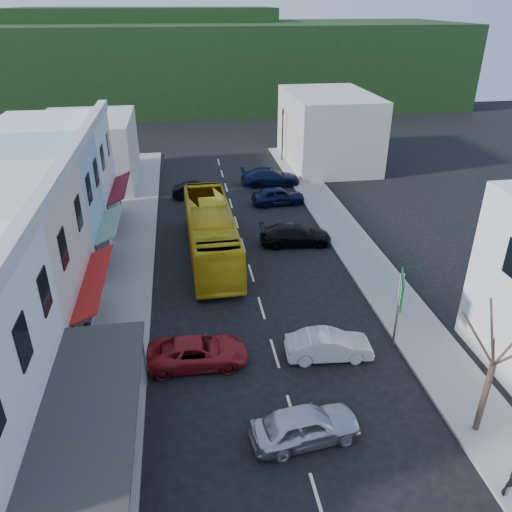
{
  "coord_description": "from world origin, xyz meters",
  "views": [
    {
      "loc": [
        -3.77,
        -18.78,
        15.14
      ],
      "look_at": [
        0.0,
        6.0,
        2.2
      ],
      "focal_mm": 35.0,
      "sensor_mm": 36.0,
      "label": 1
    }
  ],
  "objects_px": {
    "bus": "(211,234)",
    "direction_sign": "(398,312)",
    "car_white": "(329,345)",
    "car_silver": "(305,426)",
    "car_red": "(198,351)",
    "traffic_signal": "(282,135)",
    "street_tree": "(493,365)",
    "pedestrian_left": "(92,341)"
  },
  "relations": [
    {
      "from": "car_white",
      "to": "car_silver",
      "type": "bearing_deg",
      "value": 158.15
    },
    {
      "from": "bus",
      "to": "direction_sign",
      "type": "xyz_separation_m",
      "value": [
        8.04,
        -11.15,
        0.49
      ]
    },
    {
      "from": "car_red",
      "to": "direction_sign",
      "type": "bearing_deg",
      "value": -90.08
    },
    {
      "from": "car_white",
      "to": "traffic_signal",
      "type": "xyz_separation_m",
      "value": [
        4.15,
        31.96,
        2.02
      ]
    },
    {
      "from": "pedestrian_left",
      "to": "traffic_signal",
      "type": "bearing_deg",
      "value": -19.64
    },
    {
      "from": "street_tree",
      "to": "direction_sign",
      "type": "bearing_deg",
      "value": 101.27
    },
    {
      "from": "car_silver",
      "to": "pedestrian_left",
      "type": "distance_m",
      "value": 10.71
    },
    {
      "from": "car_white",
      "to": "car_red",
      "type": "height_order",
      "value": "same"
    },
    {
      "from": "car_red",
      "to": "street_tree",
      "type": "height_order",
      "value": "street_tree"
    },
    {
      "from": "car_silver",
      "to": "car_white",
      "type": "xyz_separation_m",
      "value": [
        2.27,
        4.7,
        0.0
      ]
    },
    {
      "from": "bus",
      "to": "car_red",
      "type": "relative_size",
      "value": 2.52
    },
    {
      "from": "bus",
      "to": "car_silver",
      "type": "xyz_separation_m",
      "value": [
        2.42,
        -16.13,
        -0.85
      ]
    },
    {
      "from": "car_red",
      "to": "street_tree",
      "type": "bearing_deg",
      "value": -117.66
    },
    {
      "from": "traffic_signal",
      "to": "pedestrian_left",
      "type": "bearing_deg",
      "value": 80.94
    },
    {
      "from": "car_white",
      "to": "traffic_signal",
      "type": "bearing_deg",
      "value": -3.43
    },
    {
      "from": "bus",
      "to": "car_red",
      "type": "bearing_deg",
      "value": -98.55
    },
    {
      "from": "bus",
      "to": "direction_sign",
      "type": "relative_size",
      "value": 2.84
    },
    {
      "from": "car_silver",
      "to": "car_white",
      "type": "relative_size",
      "value": 1.0
    },
    {
      "from": "street_tree",
      "to": "bus",
      "type": "bearing_deg",
      "value": 118.67
    },
    {
      "from": "pedestrian_left",
      "to": "traffic_signal",
      "type": "relative_size",
      "value": 0.31
    },
    {
      "from": "bus",
      "to": "pedestrian_left",
      "type": "height_order",
      "value": "bus"
    },
    {
      "from": "bus",
      "to": "traffic_signal",
      "type": "relative_size",
      "value": 2.13
    },
    {
      "from": "car_silver",
      "to": "direction_sign",
      "type": "distance_m",
      "value": 7.63
    },
    {
      "from": "traffic_signal",
      "to": "car_white",
      "type": "bearing_deg",
      "value": 99.96
    },
    {
      "from": "pedestrian_left",
      "to": "bus",
      "type": "bearing_deg",
      "value": -25.6
    },
    {
      "from": "direction_sign",
      "to": "street_tree",
      "type": "bearing_deg",
      "value": -57.56
    },
    {
      "from": "bus",
      "to": "car_red",
      "type": "distance_m",
      "value": 11.09
    },
    {
      "from": "bus",
      "to": "pedestrian_left",
      "type": "xyz_separation_m",
      "value": [
        -6.26,
        -9.87,
        -0.55
      ]
    },
    {
      "from": "pedestrian_left",
      "to": "direction_sign",
      "type": "xyz_separation_m",
      "value": [
        14.3,
        -1.29,
        1.04
      ]
    },
    {
      "from": "bus",
      "to": "car_white",
      "type": "distance_m",
      "value": 12.39
    },
    {
      "from": "car_red",
      "to": "traffic_signal",
      "type": "distance_m",
      "value": 33.18
    },
    {
      "from": "car_red",
      "to": "bus",
      "type": "bearing_deg",
      "value": -6.23
    },
    {
      "from": "bus",
      "to": "street_tree",
      "type": "relative_size",
      "value": 1.76
    },
    {
      "from": "bus",
      "to": "direction_sign",
      "type": "distance_m",
      "value": 13.76
    },
    {
      "from": "car_silver",
      "to": "street_tree",
      "type": "height_order",
      "value": "street_tree"
    },
    {
      "from": "bus",
      "to": "car_silver",
      "type": "relative_size",
      "value": 2.64
    },
    {
      "from": "car_red",
      "to": "traffic_signal",
      "type": "bearing_deg",
      "value": -16.98
    },
    {
      "from": "direction_sign",
      "to": "street_tree",
      "type": "relative_size",
      "value": 0.62
    },
    {
      "from": "direction_sign",
      "to": "street_tree",
      "type": "xyz_separation_m",
      "value": [
        1.12,
        -5.59,
        1.24
      ]
    },
    {
      "from": "pedestrian_left",
      "to": "street_tree",
      "type": "xyz_separation_m",
      "value": [
        15.42,
        -6.88,
        2.29
      ]
    },
    {
      "from": "car_silver",
      "to": "street_tree",
      "type": "distance_m",
      "value": 7.25
    },
    {
      "from": "car_white",
      "to": "direction_sign",
      "type": "distance_m",
      "value": 3.62
    }
  ]
}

